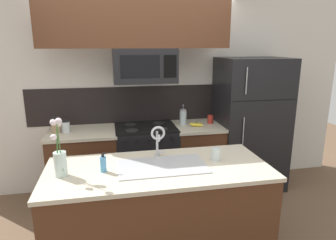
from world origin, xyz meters
TOP-DOWN VIEW (x-y plane):
  - ground_plane at (0.00, 0.00)m, footprint 10.00×10.00m
  - rear_partition at (0.30, 1.28)m, footprint 5.20×0.10m
  - splash_band at (0.00, 1.22)m, footprint 2.94×0.01m
  - back_counter_left at (-0.78, 0.90)m, footprint 0.82×0.65m
  - back_counter_right at (0.68, 0.90)m, footprint 0.63×0.65m
  - stove_range at (0.00, 0.90)m, footprint 0.76×0.64m
  - microwave at (0.00, 0.88)m, footprint 0.74×0.40m
  - upper_cabinet_band at (-0.10, 0.85)m, footprint 2.15×0.34m
  - refrigerator at (1.42, 0.92)m, footprint 0.88×0.74m
  - storage_jar_tall at (-1.07, 0.91)m, footprint 0.11×0.11m
  - storage_jar_medium at (-0.96, 0.90)m, footprint 0.09×0.09m
  - banana_bunch at (0.65, 0.84)m, footprint 0.19×0.12m
  - french_press at (0.50, 0.96)m, footprint 0.09×0.09m
  - coffee_tin at (0.87, 0.95)m, footprint 0.08×0.08m
  - island_counter at (-0.05, -0.35)m, footprint 1.91×0.84m
  - kitchen_sink at (-0.02, -0.35)m, footprint 0.76×0.44m
  - sink_faucet at (-0.01, -0.13)m, footprint 0.14×0.14m
  - dish_soap_bottle at (-0.51, -0.36)m, footprint 0.06×0.05m
  - drinking_glass at (0.49, -0.30)m, footprint 0.08×0.08m
  - flower_vase at (-0.84, -0.37)m, footprint 0.11×0.15m

SIDE VIEW (x-z plane):
  - ground_plane at x=0.00m, z-range 0.00..0.00m
  - island_counter at x=-0.05m, z-range 0.00..0.91m
  - back_counter_left at x=-0.78m, z-range 0.00..0.91m
  - back_counter_right at x=0.68m, z-range 0.00..0.91m
  - stove_range at x=0.00m, z-range 0.00..0.93m
  - kitchen_sink at x=-0.02m, z-range 0.76..0.92m
  - refrigerator at x=1.42m, z-range 0.00..1.76m
  - banana_bunch at x=0.65m, z-range 0.90..0.97m
  - drinking_glass at x=0.49m, z-range 0.91..1.02m
  - coffee_tin at x=0.87m, z-range 0.91..1.02m
  - dish_soap_bottle at x=-0.51m, z-range 0.90..1.06m
  - storage_jar_medium at x=-0.96m, z-range 0.91..1.05m
  - storage_jar_tall at x=-1.07m, z-range 0.91..1.09m
  - french_press at x=0.50m, z-range 0.88..1.14m
  - flower_vase at x=-0.84m, z-range 0.81..1.29m
  - sink_faucet at x=-0.01m, z-range 0.95..1.26m
  - splash_band at x=0.00m, z-range 0.91..1.39m
  - rear_partition at x=0.30m, z-range 0.00..2.60m
  - microwave at x=0.00m, z-range 1.48..1.89m
  - upper_cabinet_band at x=-0.10m, z-range 1.89..2.49m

